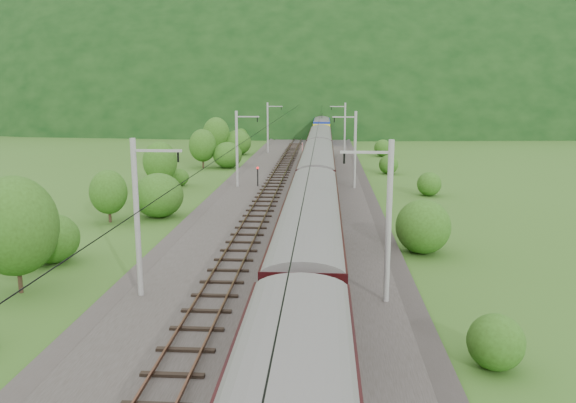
{
  "coord_description": "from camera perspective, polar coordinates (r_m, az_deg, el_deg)",
  "views": [
    {
      "loc": [
        3.09,
        -26.56,
        10.71
      ],
      "look_at": [
        0.46,
        13.08,
        2.6
      ],
      "focal_mm": 35.0,
      "sensor_mm": 36.0,
      "label": 1
    }
  ],
  "objects": [
    {
      "name": "vegetation_right",
      "position": [
        41.55,
        14.82,
        -1.96
      ],
      "size": [
        7.07,
        104.66,
        3.22
      ],
      "color": "#284D14",
      "rests_on": "ground"
    },
    {
      "name": "hazard_post_near",
      "position": [
        92.2,
        1.47,
        5.53
      ],
      "size": [
        0.16,
        0.16,
        1.53
      ],
      "primitive_type": "cylinder",
      "color": "red",
      "rests_on": "railbed"
    },
    {
      "name": "signal",
      "position": [
        60.01,
        -3.1,
        2.72
      ],
      "size": [
        0.23,
        0.23,
        2.08
      ],
      "color": "black",
      "rests_on": "railbed"
    },
    {
      "name": "train",
      "position": [
        29.67,
        2.35,
        -2.21
      ],
      "size": [
        3.11,
        173.61,
        5.42
      ],
      "color": "black",
      "rests_on": "ground"
    },
    {
      "name": "hazard_post_far",
      "position": [
        68.28,
        1.16,
        3.46
      ],
      "size": [
        0.17,
        0.17,
        1.63
      ],
      "primitive_type": "cylinder",
      "color": "red",
      "rests_on": "railbed"
    },
    {
      "name": "mountain_main",
      "position": [
        286.77,
        3.21,
        9.38
      ],
      "size": [
        504.0,
        360.0,
        244.0
      ],
      "primitive_type": "ellipsoid",
      "color": "black",
      "rests_on": "ground"
    },
    {
      "name": "track_right",
      "position": [
        38.0,
        2.62,
        -4.26
      ],
      "size": [
        2.4,
        220.0,
        0.27
      ],
      "color": "brown",
      "rests_on": "railbed"
    },
    {
      "name": "mountain_ridge",
      "position": [
        349.15,
        -17.09,
        9.28
      ],
      "size": [
        336.0,
        280.0,
        132.0
      ],
      "primitive_type": "ellipsoid",
      "color": "black",
      "rests_on": "ground"
    },
    {
      "name": "overhead_wires",
      "position": [
        36.86,
        -1.04,
        5.92
      ],
      "size": [
        4.83,
        198.0,
        0.03
      ],
      "color": "black",
      "rests_on": "ground"
    },
    {
      "name": "vegetation_left",
      "position": [
        44.88,
        -17.16,
        0.9
      ],
      "size": [
        8.62,
        141.25,
        6.94
      ],
      "color": "#284D14",
      "rests_on": "ground"
    },
    {
      "name": "catenary_right",
      "position": [
        58.96,
        6.75,
        5.41
      ],
      "size": [
        2.54,
        192.28,
        8.0
      ],
      "color": "gray",
      "rests_on": "railbed"
    },
    {
      "name": "ground",
      "position": [
        28.8,
        -2.68,
        -10.31
      ],
      "size": [
        600.0,
        600.0,
        0.0
      ],
      "primitive_type": "plane",
      "color": "#355A1C",
      "rests_on": "ground"
    },
    {
      "name": "catenary_left",
      "position": [
        59.6,
        -5.14,
        5.51
      ],
      "size": [
        2.54,
        192.28,
        8.0
      ],
      "color": "gray",
      "rests_on": "railbed"
    },
    {
      "name": "railbed",
      "position": [
        38.18,
        -1.0,
        -4.52
      ],
      "size": [
        14.0,
        220.0,
        0.3
      ],
      "primitive_type": "cube",
      "color": "#38332D",
      "rests_on": "ground"
    },
    {
      "name": "track_left",
      "position": [
        38.39,
        -4.58,
        -4.13
      ],
      "size": [
        2.4,
        220.0,
        0.27
      ],
      "color": "brown",
      "rests_on": "railbed"
    }
  ]
}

